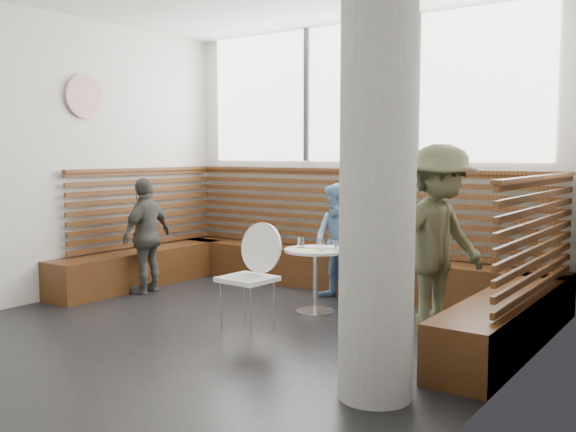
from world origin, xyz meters
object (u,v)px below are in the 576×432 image
Objects in this scene: concrete_column at (378,160)px; adult_man at (439,241)px; cafe_table at (316,267)px; child_back at (338,243)px; cafe_chair at (253,267)px; child_left at (147,235)px.

concrete_column is 1.81m from adult_man.
cafe_table is 0.60m from child_back.
concrete_column is 2.18m from cafe_chair.
child_left is at bearing 168.58° from cafe_chair.
cafe_table is 0.51× the size of child_back.
child_back is (-1.65, 2.29, -0.94)m from concrete_column.
cafe_table is 0.39× the size of adult_man.
child_left is (-2.15, -0.34, 0.20)m from cafe_table.
adult_man is (-0.23, 1.64, -0.74)m from concrete_column.
child_back is 2.27m from child_left.
child_back is (-0.07, 0.57, 0.18)m from cafe_table.
adult_man is 1.31× the size of child_back.
cafe_table is 0.88m from cafe_chair.
cafe_chair is (-0.15, -0.86, 0.11)m from cafe_table.
adult_man reaches higher than child_back.
cafe_chair is 1.43m from child_back.
cafe_chair is 2.08m from child_left.
concrete_column is at bearing -23.14° from cafe_chair.
cafe_table is 1.42m from adult_man.
child_back is at bearing 83.24° from adult_man.
child_left is (-2.01, 0.53, 0.09)m from cafe_chair.
child_left reaches higher than cafe_chair.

